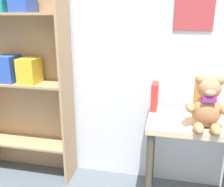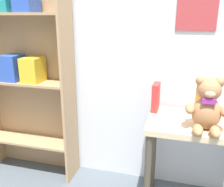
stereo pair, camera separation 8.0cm
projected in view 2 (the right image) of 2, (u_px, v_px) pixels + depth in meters
The scene contains 6 objects.
wall_back at pixel (171, 19), 1.67m from camera, with size 4.80×0.07×2.50m.
bookshelf_side at pixel (26, 70), 1.94m from camera, with size 0.74×0.23×1.56m.
display_table at pixel (196, 139), 1.56m from camera, with size 0.60×0.42×0.65m.
teddy_bear at pixel (207, 106), 1.38m from camera, with size 0.24×0.21×0.31m.
book_standing_red at pixel (156, 97), 1.68m from camera, with size 0.04×0.12×0.19m, color red.
book_standing_orange at pixel (198, 97), 1.59m from camera, with size 0.03×0.10×0.24m, color orange.
Camera 2 is at (0.07, -0.27, 1.27)m, focal length 40.00 mm.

